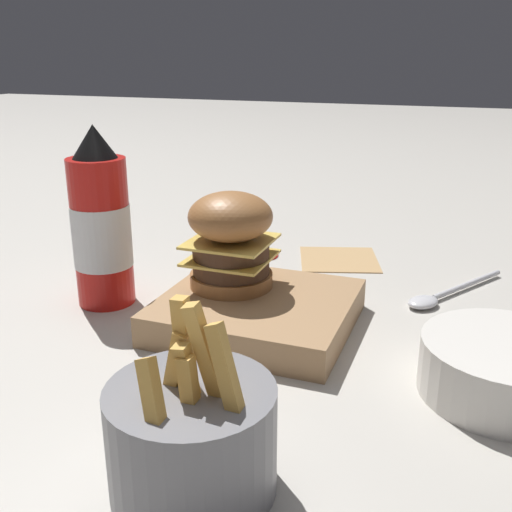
{
  "coord_description": "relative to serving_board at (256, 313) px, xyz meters",
  "views": [
    {
      "loc": [
        -0.28,
        0.58,
        0.3
      ],
      "look_at": [
        -0.06,
        0.0,
        0.09
      ],
      "focal_mm": 42.0,
      "sensor_mm": 36.0,
      "label": 1
    }
  ],
  "objects": [
    {
      "name": "spoon",
      "position": [
        -0.19,
        -0.15,
        -0.01
      ],
      "size": [
        0.11,
        0.17,
        0.01
      ],
      "rotation": [
        0.0,
        0.0,
        1.03
      ],
      "color": "silver",
      "rests_on": "ground_plane"
    },
    {
      "name": "parchment_square",
      "position": [
        -0.04,
        -0.26,
        -0.02
      ],
      "size": [
        0.14,
        0.14,
        0.0
      ],
      "color": "tan",
      "rests_on": "ground_plane"
    },
    {
      "name": "fries_basket",
      "position": [
        -0.05,
        0.26,
        0.02
      ],
      "size": [
        0.12,
        0.12,
        0.15
      ],
      "color": "slate",
      "rests_on": "ground_plane"
    },
    {
      "name": "ground_plane",
      "position": [
        0.06,
        -0.0,
        -0.02
      ],
      "size": [
        6.0,
        6.0,
        0.0
      ],
      "primitive_type": "plane",
      "color": "#B7B2A8"
    },
    {
      "name": "ketchup_bottle",
      "position": [
        0.2,
        -0.01,
        0.08
      ],
      "size": [
        0.07,
        0.07,
        0.22
      ],
      "color": "red",
      "rests_on": "ground_plane"
    },
    {
      "name": "burger",
      "position": [
        0.04,
        -0.03,
        0.07
      ],
      "size": [
        0.1,
        0.1,
        0.11
      ],
      "color": "#9E6638",
      "rests_on": "serving_board"
    },
    {
      "name": "ketchup_puddle",
      "position": [
        0.08,
        -0.24,
        -0.02
      ],
      "size": [
        0.06,
        0.06,
        0.0
      ],
      "color": "#9E140F",
      "rests_on": "ground_plane"
    },
    {
      "name": "serving_board",
      "position": [
        0.0,
        0.0,
        0.0
      ],
      "size": [
        0.21,
        0.2,
        0.04
      ],
      "color": "#A37A51",
      "rests_on": "ground_plane"
    },
    {
      "name": "side_bowl",
      "position": [
        -0.26,
        0.05,
        0.01
      ],
      "size": [
        0.15,
        0.15,
        0.05
      ],
      "color": "silver",
      "rests_on": "ground_plane"
    }
  ]
}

